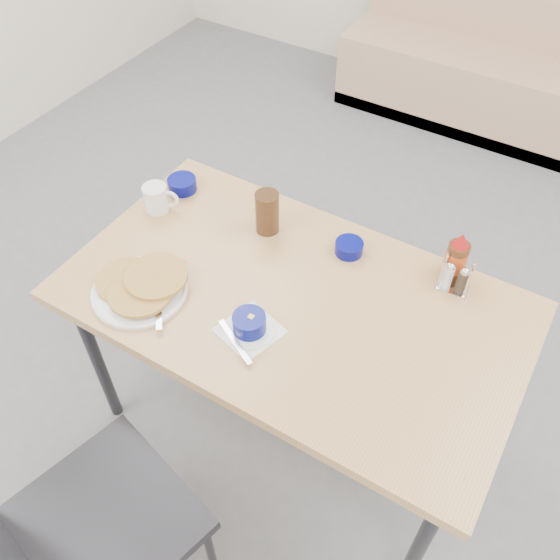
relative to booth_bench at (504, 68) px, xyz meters
The scene contains 13 objects.
ground 2.81m from the booth_bench, 90.00° to the right, with size 6.00×6.00×0.00m, color slate.
booth_bench is the anchor object (origin of this frame).
dining_table 2.56m from the booth_bench, 90.00° to the right, with size 1.40×0.80×0.76m.
diner_chair 3.40m from the booth_bench, 92.85° to the right, with size 0.56×0.56×1.01m.
pancake_plate 2.82m from the booth_bench, 98.43° to the right, with size 0.31×0.29×0.05m.
coffee_mug 2.54m from the booth_bench, 104.07° to the right, with size 0.12×0.08×0.10m.
grits_setting 2.74m from the booth_bench, 90.87° to the right, with size 0.20×0.21×0.07m.
creamer_bowl 2.41m from the booth_bench, 104.71° to the right, with size 0.10×0.10×0.05m.
butter_bowl 2.31m from the booth_bench, 88.53° to the right, with size 0.09×0.09×0.04m.
amber_tumbler 2.37m from the booth_bench, 95.60° to the right, with size 0.08×0.08×0.15m, color #3C2413.
condiment_caddy 2.32m from the booth_bench, 79.84° to the right, with size 0.10×0.06×0.12m.
syrup_bottle 2.28m from the booth_bench, 80.17° to the right, with size 0.07×0.07×0.18m.
sugar_wrapper 2.65m from the booth_bench, 98.58° to the right, with size 0.04×0.03×0.00m, color #F86552.
Camera 1 is at (0.57, -0.77, 2.13)m, focal length 38.00 mm.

